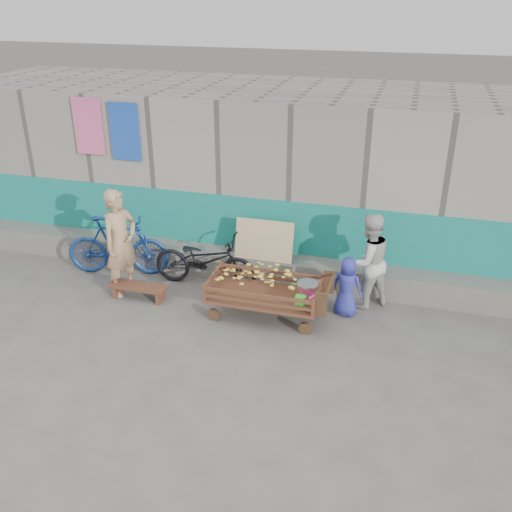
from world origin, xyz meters
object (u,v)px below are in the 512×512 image
(woman, at_px, (368,261))
(bicycle_dark, at_px, (205,260))
(banana_cart, at_px, (262,285))
(child, at_px, (347,287))
(bench, at_px, (139,289))
(bicycle_blue, at_px, (118,246))
(vendor_man, at_px, (121,243))

(woman, bearing_deg, bicycle_dark, -38.34)
(banana_cart, xyz_separation_m, child, (1.24, 0.42, -0.06))
(bench, height_order, bicycle_blue, bicycle_blue)
(banana_cart, height_order, child, child)
(vendor_man, xyz_separation_m, woman, (3.92, 0.67, -0.12))
(bench, relative_size, vendor_man, 0.53)
(banana_cart, xyz_separation_m, bench, (-2.10, -0.02, -0.37))
(child, xyz_separation_m, bicycle_blue, (-4.08, 0.30, 0.05))
(vendor_man, relative_size, bicycle_dark, 1.00)
(bench, height_order, bicycle_dark, bicycle_dark)
(child, bearing_deg, vendor_man, 13.87)
(woman, relative_size, bicycle_dark, 0.87)
(banana_cart, relative_size, vendor_man, 1.04)
(child, bearing_deg, woman, -115.20)
(banana_cart, distance_m, woman, 1.72)
(child, height_order, bicycle_blue, bicycle_blue)
(bench, distance_m, bicycle_dark, 1.20)
(bicycle_blue, bearing_deg, bicycle_dark, -102.02)
(banana_cart, distance_m, bicycle_dark, 1.40)
(bench, xyz_separation_m, bicycle_blue, (-0.73, 0.73, 0.37))
(child, distance_m, bicycle_blue, 4.09)
(vendor_man, xyz_separation_m, child, (3.67, 0.29, -0.42))
(child, bearing_deg, bicycle_blue, 5.13)
(bench, height_order, vendor_man, vendor_man)
(banana_cart, xyz_separation_m, bicycle_dark, (-1.20, 0.71, -0.07))
(vendor_man, relative_size, bicycle_blue, 1.01)
(banana_cart, relative_size, woman, 1.20)
(vendor_man, height_order, bicycle_dark, vendor_man)
(woman, bearing_deg, bicycle_blue, -38.96)
(banana_cart, height_order, vendor_man, vendor_man)
(vendor_man, bearing_deg, bench, -94.53)
(vendor_man, distance_m, bicycle_blue, 0.81)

